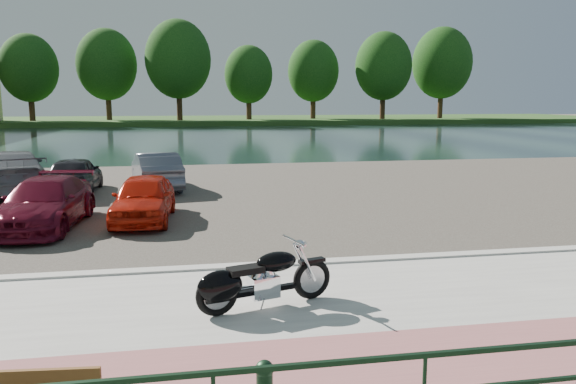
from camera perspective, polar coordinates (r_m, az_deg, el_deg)
name	(u,v)px	position (r m, az deg, el deg)	size (l,w,h in m)	color
ground	(324,303)	(9.55, 3.65, -11.23)	(200.00, 200.00, 0.00)	#595447
promenade	(340,324)	(8.64, 5.28, -13.21)	(60.00, 6.00, 0.10)	#AEABA4
pink_path	(372,367)	(7.31, 8.55, -17.21)	(60.00, 2.00, 0.01)	#9C585B
kerb	(300,265)	(11.38, 1.23, -7.41)	(60.00, 0.30, 0.14)	#AEABA4
parking_lot	(250,193)	(20.07, -3.85, -0.15)	(60.00, 18.00, 0.04)	#3C3730
river	(213,138)	(48.84, -7.66, 5.46)	(120.00, 40.00, 0.00)	#192D2C
far_bank	(202,120)	(80.76, -8.71, 7.22)	(120.00, 24.00, 0.60)	#224619
railing	(425,374)	(5.76, 13.72, -17.53)	(24.04, 0.05, 0.90)	black
far_trees	(236,66)	(74.86, -5.30, 12.62)	(70.25, 10.68, 12.52)	#372214
motorcycle	(253,281)	(8.89, -3.53, -9.00)	(2.27, 1.00, 1.05)	black
car_3	(45,203)	(15.89, -23.47, -1.06)	(1.80, 4.43, 1.28)	#5C0D1F
car_4	(144,198)	(15.87, -14.45, -0.60)	(1.51, 3.74, 1.28)	red
car_7	(12,172)	(22.17, -26.25, 1.86)	(2.14, 5.27, 1.53)	gray
car_8	(75,175)	(21.30, -20.87, 1.66)	(1.56, 3.88, 1.32)	black
car_9	(156,171)	(21.39, -13.24, 2.13)	(1.45, 4.17, 1.37)	slate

